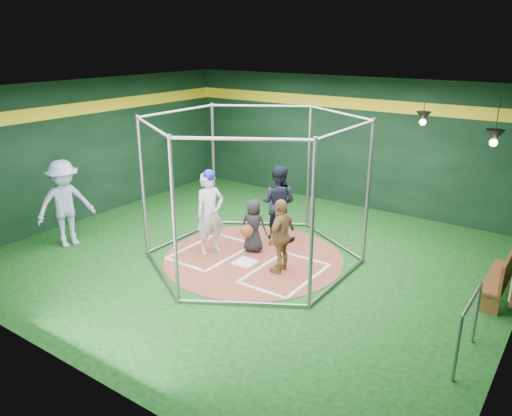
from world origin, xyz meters
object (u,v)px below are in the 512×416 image
Objects in this scene: visitor_leopard at (281,236)px; dugout_bench at (503,273)px; batter_figure at (210,212)px; umpire at (278,203)px.

visitor_leopard reaches higher than dugout_bench.
batter_figure is 1.17× the size of dugout_bench.
visitor_leopard is 0.96× the size of dugout_bench.
umpire is (0.78, 1.47, -0.05)m from batter_figure.
visitor_leopard is 4.06m from dugout_bench.
dugout_bench is at bearing 107.96° from visitor_leopard.
visitor_leopard is at bearing -159.97° from dugout_bench.
umpire reaches higher than dugout_bench.
batter_figure is 5.76m from dugout_bench.
visitor_leopard is 0.86× the size of umpire.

